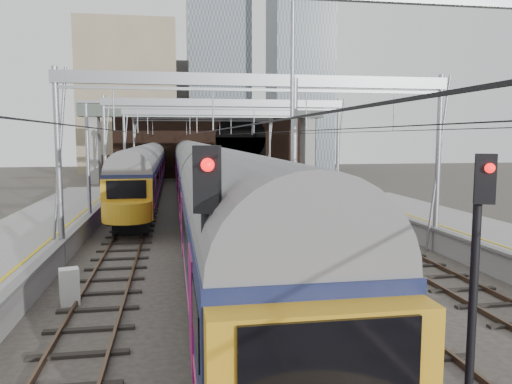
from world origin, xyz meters
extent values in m
plane|color=#38332D|center=(0.00, 0.00, 0.00)|extent=(160.00, 160.00, 0.00)
cube|color=slate|center=(-8.15, 2.50, 1.05)|extent=(0.35, 55.00, 0.12)
cube|color=gold|center=(-8.65, 2.50, 1.11)|extent=(0.12, 55.00, 0.01)
cube|color=#4C3828|center=(-6.72, 15.00, 0.09)|extent=(0.08, 80.00, 0.16)
cube|color=#4C3828|center=(-5.28, 15.00, 0.09)|extent=(0.08, 80.00, 0.16)
cube|color=black|center=(-6.00, 15.00, 0.01)|extent=(2.40, 80.00, 0.14)
cube|color=#4C3828|center=(-2.72, 15.00, 0.09)|extent=(0.08, 80.00, 0.16)
cube|color=#4C3828|center=(-1.28, 15.00, 0.09)|extent=(0.08, 80.00, 0.16)
cube|color=black|center=(-2.00, 15.00, 0.01)|extent=(2.40, 80.00, 0.14)
cube|color=#4C3828|center=(1.28, 15.00, 0.09)|extent=(0.08, 80.00, 0.16)
cube|color=#4C3828|center=(2.72, 15.00, 0.09)|extent=(0.08, 80.00, 0.16)
cube|color=black|center=(2.00, 15.00, 0.01)|extent=(2.40, 80.00, 0.14)
cube|color=#4C3828|center=(5.28, 15.00, 0.09)|extent=(0.08, 80.00, 0.16)
cube|color=#4C3828|center=(6.72, 15.00, 0.09)|extent=(0.08, 80.00, 0.16)
cube|color=black|center=(6.00, 15.00, 0.01)|extent=(2.40, 80.00, 0.14)
cylinder|color=gray|center=(-8.20, 8.00, 4.00)|extent=(0.24, 0.24, 8.00)
cylinder|color=gray|center=(8.20, 8.00, 4.00)|extent=(0.24, 0.24, 8.00)
cube|color=gray|center=(0.00, 8.00, 7.60)|extent=(16.80, 0.28, 0.50)
cylinder|color=gray|center=(-8.20, 22.00, 4.00)|extent=(0.24, 0.24, 8.00)
cylinder|color=gray|center=(8.20, 22.00, 4.00)|extent=(0.24, 0.24, 8.00)
cube|color=gray|center=(0.00, 22.00, 7.60)|extent=(16.80, 0.28, 0.50)
cylinder|color=gray|center=(-8.20, 36.00, 4.00)|extent=(0.24, 0.24, 8.00)
cylinder|color=gray|center=(8.20, 36.00, 4.00)|extent=(0.24, 0.24, 8.00)
cube|color=gray|center=(0.00, 36.00, 7.60)|extent=(16.80, 0.28, 0.50)
cylinder|color=gray|center=(-8.20, 48.00, 4.00)|extent=(0.24, 0.24, 8.00)
cylinder|color=gray|center=(8.20, 48.00, 4.00)|extent=(0.24, 0.24, 8.00)
cube|color=gray|center=(0.00, 48.00, 7.60)|extent=(16.80, 0.28, 0.50)
cube|color=black|center=(-6.00, 15.00, 5.50)|extent=(0.03, 80.00, 0.03)
cube|color=black|center=(-2.00, 15.00, 5.50)|extent=(0.03, 80.00, 0.03)
cube|color=black|center=(2.00, 15.00, 5.50)|extent=(0.03, 80.00, 0.03)
cube|color=black|center=(6.00, 15.00, 5.50)|extent=(0.03, 80.00, 0.03)
cube|color=#301D15|center=(2.00, 52.00, 4.50)|extent=(26.00, 2.00, 9.00)
cube|color=black|center=(5.00, 50.98, 2.60)|extent=(6.50, 0.10, 5.20)
cylinder|color=black|center=(5.00, 50.98, 5.20)|extent=(6.50, 0.10, 6.50)
cube|color=#301D15|center=(-10.00, 51.00, 1.50)|extent=(6.00, 1.50, 3.00)
cube|color=gray|center=(-12.50, 46.00, 4.10)|extent=(1.20, 2.50, 8.20)
cube|color=gray|center=(12.50, 46.00, 4.10)|extent=(1.20, 2.50, 8.20)
cube|color=#4B544C|center=(0.00, 46.00, 8.20)|extent=(28.00, 3.00, 1.40)
cube|color=gray|center=(0.00, 46.00, 9.10)|extent=(28.00, 3.00, 0.30)
cube|color=tan|center=(-10.00, 66.00, 11.00)|extent=(14.00, 12.00, 22.00)
cube|color=#4C5660|center=(4.00, 72.00, 16.00)|extent=(10.00, 10.00, 32.00)
cube|color=gray|center=(-2.00, 80.00, 9.00)|extent=(18.00, 14.00, 18.00)
cube|color=black|center=(-2.00, 24.84, 0.35)|extent=(2.19, 64.88, 0.70)
cube|color=#131A42|center=(-2.00, 24.84, 2.24)|extent=(2.79, 64.88, 2.49)
cylinder|color=slate|center=(-2.00, 24.84, 3.49)|extent=(2.73, 64.38, 2.73)
cube|color=black|center=(-2.00, 24.84, 2.64)|extent=(2.81, 63.68, 0.75)
cube|color=#DC4461|center=(-2.00, 24.84, 1.55)|extent=(2.81, 63.88, 0.12)
cube|color=black|center=(-2.00, -7.92, 2.74)|extent=(2.09, 0.08, 1.00)
cube|color=black|center=(-6.00, 35.48, 0.35)|extent=(2.04, 45.28, 0.70)
cube|color=#131A42|center=(-6.00, 35.48, 2.16)|extent=(2.59, 45.28, 2.32)
cylinder|color=slate|center=(-6.00, 35.48, 3.32)|extent=(2.54, 44.78, 2.54)
cube|color=black|center=(-6.00, 35.48, 2.53)|extent=(2.61, 44.08, 0.69)
cube|color=#DC4461|center=(-6.00, 35.48, 1.51)|extent=(2.61, 44.28, 0.11)
cube|color=#C38B19|center=(-6.00, 12.69, 2.06)|extent=(2.54, 0.60, 2.12)
cube|color=black|center=(-6.00, 12.52, 2.62)|extent=(1.95, 0.08, 0.93)
cylinder|color=black|center=(-3.22, -5.97, 2.48)|extent=(0.17, 0.17, 4.96)
cube|color=black|center=(-3.22, -6.15, 4.65)|extent=(0.40, 0.29, 0.93)
sphere|color=red|center=(-3.22, -6.27, 4.86)|extent=(0.19, 0.19, 0.19)
cylinder|color=black|center=(1.80, -4.73, 2.39)|extent=(0.16, 0.16, 4.79)
cube|color=black|center=(1.80, -4.91, 4.49)|extent=(0.39, 0.31, 0.90)
sphere|color=red|center=(1.80, -5.03, 4.69)|extent=(0.18, 0.18, 0.18)
cube|color=silver|center=(-6.95, 2.95, 0.58)|extent=(0.69, 0.62, 1.16)
cube|color=blue|center=(-2.66, 6.18, 0.05)|extent=(0.92, 0.76, 0.09)
cube|color=blue|center=(-2.49, 2.82, 0.04)|extent=(0.86, 0.69, 0.09)
cube|color=blue|center=(2.06, 0.45, 0.06)|extent=(0.99, 0.72, 0.11)
camera|label=1|loc=(-3.68, -12.97, 5.23)|focal=35.00mm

